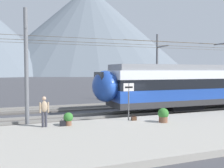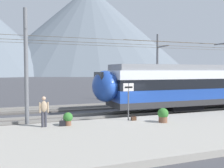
% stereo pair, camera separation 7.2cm
% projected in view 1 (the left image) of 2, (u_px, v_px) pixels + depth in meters
% --- Properties ---
extents(ground_plane, '(400.00, 400.00, 0.00)m').
position_uv_depth(ground_plane, '(127.00, 119.00, 17.53)').
color(ground_plane, '#424247').
extents(platform_slab, '(120.00, 7.64, 0.29)m').
position_uv_depth(platform_slab, '(161.00, 132.00, 13.35)').
color(platform_slab, '#A39E93').
rests_on(platform_slab, ground).
extents(track_near, '(120.00, 3.00, 0.28)m').
position_uv_depth(track_near, '(120.00, 116.00, 18.65)').
color(track_near, '#5B5651').
rests_on(track_near, ground).
extents(track_far, '(120.00, 3.00, 0.28)m').
position_uv_depth(track_far, '(99.00, 106.00, 23.36)').
color(track_far, '#5B5651').
rests_on(track_far, ground).
extents(catenary_mast_west, '(43.68, 1.65, 7.06)m').
position_uv_depth(catenary_mast_west, '(26.00, 65.00, 14.97)').
color(catenary_mast_west, slate).
rests_on(catenary_mast_west, ground).
extents(catenary_mast_far_side, '(43.68, 2.37, 7.35)m').
position_uv_depth(catenary_mast_far_side, '(158.00, 66.00, 27.52)').
color(catenary_mast_far_side, slate).
rests_on(catenary_mast_far_side, ground).
extents(platform_sign, '(0.70, 0.08, 2.32)m').
position_uv_depth(platform_sign, '(129.00, 93.00, 15.71)').
color(platform_sign, '#59595B').
rests_on(platform_sign, platform_slab).
extents(passenger_walking, '(0.53, 0.22, 1.69)m').
position_uv_depth(passenger_walking, '(44.00, 110.00, 13.82)').
color(passenger_walking, '#383842').
rests_on(passenger_walking, platform_slab).
extents(handbag_beside_passenger, '(0.32, 0.18, 0.43)m').
position_uv_depth(handbag_beside_passenger, '(63.00, 123.00, 14.11)').
color(handbag_beside_passenger, black).
rests_on(handbag_beside_passenger, platform_slab).
extents(handbag_near_sign, '(0.32, 0.18, 0.35)m').
position_uv_depth(handbag_near_sign, '(134.00, 118.00, 15.72)').
color(handbag_near_sign, '#472D1E').
rests_on(handbag_near_sign, platform_slab).
extents(potted_plant_platform_edge, '(0.54, 0.54, 0.74)m').
position_uv_depth(potted_plant_platform_edge, '(68.00, 118.00, 14.25)').
color(potted_plant_platform_edge, brown).
rests_on(potted_plant_platform_edge, platform_slab).
extents(potted_plant_by_shelter, '(0.65, 0.65, 0.86)m').
position_uv_depth(potted_plant_by_shelter, '(163.00, 114.00, 15.12)').
color(potted_plant_by_shelter, brown).
rests_on(potted_plant_by_shelter, platform_slab).
extents(mountain_central_peak, '(165.05, 165.05, 73.60)m').
position_uv_depth(mountain_central_peak, '(89.00, 31.00, 211.97)').
color(mountain_central_peak, slate).
rests_on(mountain_central_peak, ground).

